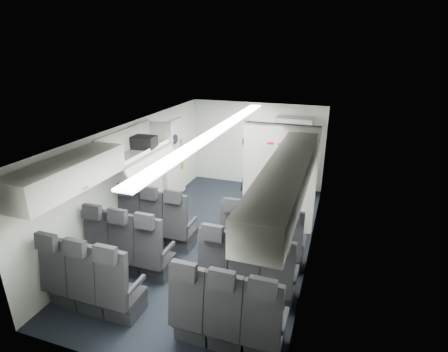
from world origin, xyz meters
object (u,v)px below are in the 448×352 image
Objects in this scene: seat_row_rear at (155,302)px; galley_unit at (292,156)px; carry_on_bag at (144,143)px; seat_row_front at (207,234)px; boarding_door at (174,159)px; flight_attendant at (251,173)px; seat_row_mid at (185,263)px.

galley_unit is at bearing 79.35° from seat_row_rear.
galley_unit is 4.51× the size of carry_on_bag.
boarding_door reaches higher than seat_row_front.
carry_on_bag is at bearing -130.62° from galley_unit.
seat_row_front is 2.04m from carry_on_bag.
seat_row_rear is at bearing -61.58° from carry_on_bag.
seat_row_front is 1.79× the size of boarding_door.
seat_row_rear is at bearing -90.00° from seat_row_front.
boarding_door is at bearing 85.20° from flight_attendant.
carry_on_bag is (-1.41, 2.30, 1.39)m from seat_row_rear.
seat_row_front is at bearing 90.00° from seat_row_mid.
seat_row_mid is 1.00× the size of seat_row_rear.
seat_row_front is 1.75× the size of galley_unit.
seat_row_rear is 1.75× the size of galley_unit.
boarding_door is (-2.59, -1.17, 0.00)m from galley_unit.
boarding_door is at bearing -155.72° from galley_unit.
flight_attendant is at bearing -121.60° from galley_unit.
carry_on_bag is at bearing 121.44° from seat_row_rear.
galley_unit is at bearing 77.12° from seat_row_mid.
carry_on_bag is at bearing 129.34° from flight_attendant.
flight_attendant reaches higher than seat_row_mid.
flight_attendant is (0.23, 3.88, 0.43)m from seat_row_rear.
boarding_door reaches higher than seat_row_mid.
boarding_door reaches higher than flight_attendant.
galley_unit is 1.02× the size of boarding_door.
galley_unit is at bearing 46.36° from carry_on_bag.
seat_row_front is 1.00× the size of seat_row_rear.
seat_row_mid is 2.00× the size of flight_attendant.
seat_row_front is at bearing 90.00° from seat_row_rear.
seat_row_mid is 1.79× the size of boarding_door.
seat_row_front is 3.43m from galley_unit.
carry_on_bag is (-1.41, 0.50, 1.39)m from seat_row_front.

